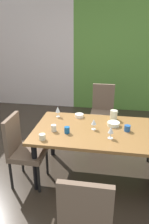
{
  "coord_description": "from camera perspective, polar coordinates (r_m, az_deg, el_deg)",
  "views": [
    {
      "loc": [
        0.77,
        -2.66,
        2.05
      ],
      "look_at": [
        0.28,
        0.3,
        0.85
      ],
      "focal_mm": 35.0,
      "sensor_mm": 36.0,
      "label": 1
    }
  ],
  "objects": [
    {
      "name": "cup_left",
      "position": [
        2.98,
        13.62,
        -4.14
      ],
      "size": [
        0.08,
        0.08,
        0.08
      ],
      "primitive_type": "cylinder",
      "color": "#22539C",
      "rests_on": "dining_table"
    },
    {
      "name": "dining_table",
      "position": [
        3.0,
        6.93,
        -5.98
      ],
      "size": [
        1.82,
        1.05,
        0.74
      ],
      "color": "brown",
      "rests_on": "ground_plane"
    },
    {
      "name": "cup_center",
      "position": [
        2.72,
        -8.42,
        -6.44
      ],
      "size": [
        0.08,
        0.08,
        0.07
      ],
      "primitive_type": "cylinder",
      "color": "beige",
      "rests_on": "dining_table"
    },
    {
      "name": "back_panel_interior",
      "position": [
        5.96,
        -13.48,
        14.57
      ],
      "size": [
        2.7,
        0.1,
        2.71
      ],
      "primitive_type": "cube",
      "color": "silver",
      "rests_on": "ground_plane"
    },
    {
      "name": "chair_head_near",
      "position": [
        2.02,
        3.01,
        -26.27
      ],
      "size": [
        0.44,
        0.44,
        1.01
      ],
      "color": "brown",
      "rests_on": "ground_plane"
    },
    {
      "name": "serving_bowl_west",
      "position": [
        3.33,
        1.26,
        -0.93
      ],
      "size": [
        0.13,
        0.13,
        0.05
      ],
      "primitive_type": "cylinder",
      "color": "white",
      "rests_on": "dining_table"
    },
    {
      "name": "cup_rear",
      "position": [
        2.85,
        -1.98,
        -4.72
      ],
      "size": [
        0.07,
        0.07,
        0.09
      ],
      "primitive_type": "cylinder",
      "color": "#155596",
      "rests_on": "dining_table"
    },
    {
      "name": "chair_left_near",
      "position": [
        3.02,
        -13.52,
        -8.94
      ],
      "size": [
        0.45,
        0.44,
        0.97
      ],
      "rotation": [
        0.0,
        0.0,
        -1.57
      ],
      "color": "brown",
      "rests_on": "ground_plane"
    },
    {
      "name": "garden_window_panel",
      "position": [
        5.54,
        15.86,
        13.83
      ],
      "size": [
        3.01,
        0.1,
        2.71
      ],
      "primitive_type": "cube",
      "color": "#5A8D39",
      "rests_on": "ground_plane"
    },
    {
      "name": "wine_glass_east",
      "position": [
        2.93,
        5.06,
        -2.69
      ],
      "size": [
        0.07,
        0.07,
        0.15
      ],
      "color": "silver",
      "rests_on": "dining_table"
    },
    {
      "name": "serving_bowl_south",
      "position": [
        3.1,
        10.15,
        -3.08
      ],
      "size": [
        0.17,
        0.17,
        0.05
      ],
      "primitive_type": "cylinder",
      "color": "#E9ECCE",
      "rests_on": "dining_table"
    },
    {
      "name": "pitcher_near_shelf",
      "position": [
        3.29,
        10.21,
        -0.74
      ],
      "size": [
        0.12,
        0.11,
        0.14
      ],
      "color": "beige",
      "rests_on": "dining_table"
    },
    {
      "name": "ground_plane",
      "position": [
        3.45,
        -5.54,
        -14.95
      ],
      "size": [
        5.71,
        5.72,
        0.02
      ],
      "primitive_type": "cube",
      "color": "#31281F"
    },
    {
      "name": "wine_glass_right",
      "position": [
        3.33,
        -4.4,
        0.63
      ],
      "size": [
        0.07,
        0.07,
        0.16
      ],
      "color": "silver",
      "rests_on": "dining_table"
    },
    {
      "name": "chair_head_far",
      "position": [
        4.24,
        7.36,
        0.91
      ],
      "size": [
        0.44,
        0.45,
        1.0
      ],
      "rotation": [
        0.0,
        0.0,
        3.14
      ],
      "color": "brown",
      "rests_on": "ground_plane"
    },
    {
      "name": "wine_glass_near_window",
      "position": [
        2.73,
        9.47,
        -4.75
      ],
      "size": [
        0.07,
        0.07,
        0.15
      ],
      "color": "silver",
      "rests_on": "dining_table"
    },
    {
      "name": "cup_front",
      "position": [
        2.91,
        -5.44,
        -4.2
      ],
      "size": [
        0.07,
        0.07,
        0.09
      ],
      "primitive_type": "cylinder",
      "color": "silver",
      "rests_on": "dining_table"
    }
  ]
}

